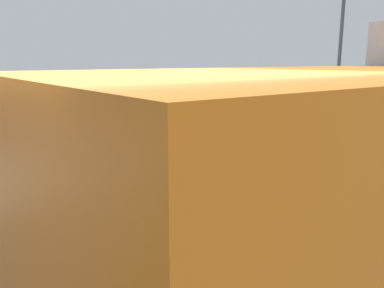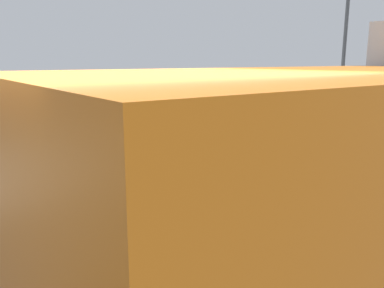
% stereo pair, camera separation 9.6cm
% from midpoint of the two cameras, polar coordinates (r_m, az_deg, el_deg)
% --- Properties ---
extents(fire_hydrant, '(0.22, 0.49, 0.78)m').
position_cam_midpoint_polar(fire_hydrant, '(7.96, -19.62, -2.44)').
color(fire_hydrant, '#2D8438').
rests_on(fire_hydrant, sidewalk_curb).
extents(loose_tire, '(1.21, 0.91, 1.10)m').
position_cam_midpoint_polar(loose_tire, '(7.52, -15.91, -1.98)').
color(loose_tire, black).
rests_on(loose_tire, sidewalk_curb).
extents(street_light_pole, '(0.12, 0.12, 6.41)m').
position_cam_midpoint_polar(street_light_pole, '(14.29, 20.80, 14.94)').
color(street_light_pole, '#595B5E').
rests_on(street_light_pole, sidewalk_curb).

